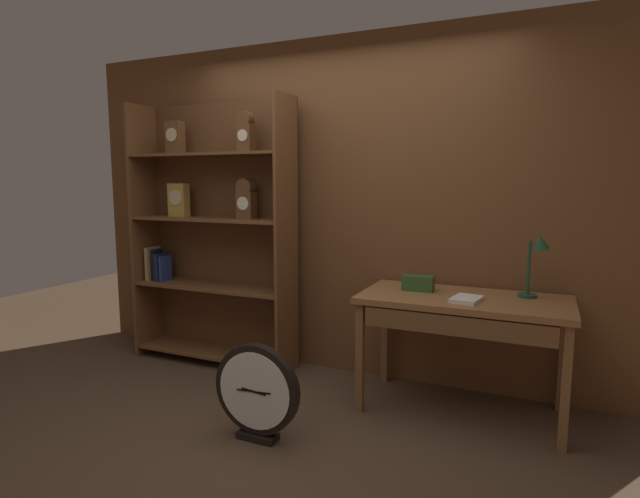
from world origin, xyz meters
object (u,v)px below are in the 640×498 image
at_px(open_repair_manual, 466,299).
at_px(round_clock_large, 257,392).
at_px(desk_lamp, 536,257).
at_px(toolbox_small, 418,283).
at_px(workbench, 463,311).
at_px(bookshelf, 213,234).

bearing_deg(open_repair_manual, round_clock_large, -135.14).
distance_m(desk_lamp, toolbox_small, 0.76).
xyz_separation_m(workbench, open_repair_manual, (0.03, -0.09, 0.10)).
bearing_deg(open_repair_manual, desk_lamp, 41.92).
height_order(bookshelf, open_repair_manual, bookshelf).
height_order(bookshelf, round_clock_large, bookshelf).
relative_size(toolbox_small, open_repair_manual, 0.94).
xyz_separation_m(bookshelf, round_clock_large, (1.02, -1.01, -0.78)).
relative_size(bookshelf, desk_lamp, 5.15).
relative_size(bookshelf, round_clock_large, 3.72).
relative_size(desk_lamp, toolbox_small, 2.02).
height_order(open_repair_manual, round_clock_large, open_repair_manual).
bearing_deg(bookshelf, desk_lamp, -0.40).
height_order(workbench, desk_lamp, desk_lamp).
bearing_deg(desk_lamp, open_repair_manual, -147.60).
bearing_deg(desk_lamp, bookshelf, 179.60).
bearing_deg(round_clock_large, toolbox_small, 52.41).
bearing_deg(bookshelf, toolbox_small, -2.60).
relative_size(desk_lamp, round_clock_large, 0.72).
distance_m(bookshelf, workbench, 2.09).
bearing_deg(toolbox_small, bookshelf, 177.40).
bearing_deg(bookshelf, open_repair_manual, -7.05).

